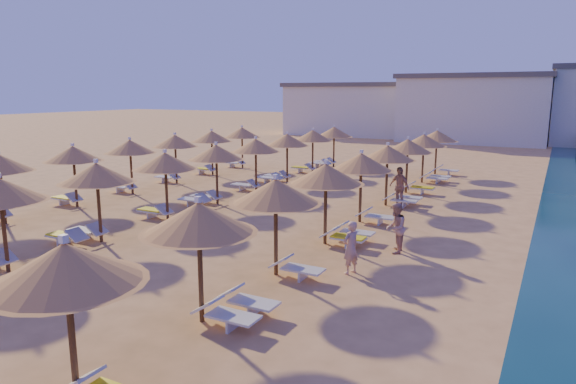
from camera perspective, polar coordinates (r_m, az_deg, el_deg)
The scene contains 9 objects.
ground at distance 18.74m, azimuth -7.98°, elevation -5.76°, with size 220.00×220.00×0.00m, color #E4A664.
hotel_blocks at distance 61.14m, azimuth 21.09°, elevation 8.75°, with size 46.03×11.23×8.10m.
parasol_row_east at distance 19.77m, azimuth 6.35°, elevation 2.58°, with size 2.74×35.31×3.05m.
parasol_row_west at distance 23.45m, azimuth -10.57°, elevation 3.79°, with size 2.74×35.31×3.05m.
parasol_row_inland at distance 28.50m, azimuth -17.15°, elevation 4.75°, with size 2.74×24.45×3.05m.
loungers at distance 22.98m, azimuth -6.72°, elevation -1.70°, with size 15.93×33.19×0.66m.
beachgoer_b at distance 17.79m, azimuth 11.86°, elevation -3.92°, with size 0.84×0.65×1.73m, color tan.
beachgoer_a at distance 15.54m, azimuth 6.98°, elevation -6.15°, with size 0.59×0.39×1.63m, color tan.
beachgoer_c at distance 24.90m, azimuth 12.24°, elevation 0.56°, with size 1.12×0.47×1.92m, color tan.
Camera 1 is at (10.61, -14.48, 5.39)m, focal length 32.00 mm.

